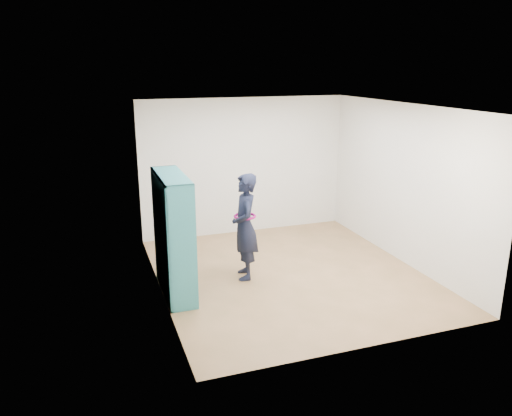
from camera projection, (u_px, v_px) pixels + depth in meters
name	position (u px, v px, depth m)	size (l,w,h in m)	color
floor	(289.00, 274.00, 7.86)	(4.50, 4.50, 0.00)	brown
ceiling	(293.00, 107.00, 7.14)	(4.50, 4.50, 0.00)	white
wall_left	(157.00, 206.00, 6.87)	(0.02, 4.50, 2.60)	silver
wall_right	(404.00, 184.00, 8.14)	(0.02, 4.50, 2.60)	silver
wall_back	(245.00, 166.00, 9.54)	(4.00, 0.02, 2.60)	silver
wall_front	(372.00, 243.00, 5.46)	(4.00, 0.02, 2.60)	silver
bookshelf	(172.00, 237.00, 7.01)	(0.38, 1.30, 1.74)	teal
person	(245.00, 227.00, 7.54)	(0.49, 0.66, 1.64)	black
smartphone	(235.00, 218.00, 7.58)	(0.02, 0.11, 0.14)	silver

